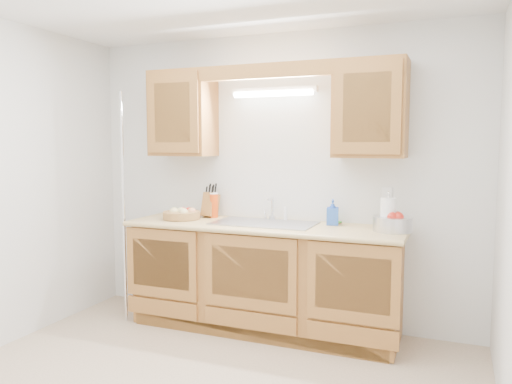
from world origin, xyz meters
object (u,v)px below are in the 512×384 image
at_px(fruit_basket, 182,214).
at_px(apple_bowl, 393,223).
at_px(paper_towel, 388,215).
at_px(knife_block, 210,204).

xyz_separation_m(fruit_basket, apple_bowl, (1.79, 0.06, 0.02)).
relative_size(fruit_basket, apple_bowl, 1.09).
bearing_deg(apple_bowl, paper_towel, 158.49).
distance_m(fruit_basket, paper_towel, 1.76).
bearing_deg(fruit_basket, knife_block, 51.48).
height_order(knife_block, apple_bowl, knife_block).
bearing_deg(knife_block, fruit_basket, -122.49).
height_order(fruit_basket, paper_towel, paper_towel).
bearing_deg(paper_towel, fruit_basket, -177.68).
height_order(knife_block, paper_towel, same).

